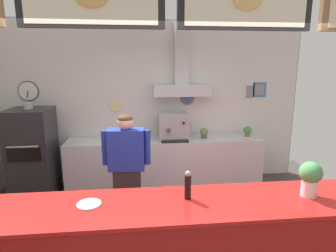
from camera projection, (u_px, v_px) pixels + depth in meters
back_wall_assembly at (154, 100)px, 5.08m from camera, size 5.51×3.10×2.95m
back_prep_counter at (165, 163)px, 5.10m from camera, size 3.42×0.63×0.89m
pizza_oven at (33, 155)px, 4.56m from camera, size 0.64×0.74×1.60m
shop_worker at (127, 170)px, 3.67m from camera, size 0.62×0.25×1.57m
espresso_machine at (173, 126)px, 4.95m from camera, size 0.51×0.47×0.47m
potted_oregano at (204, 133)px, 5.02m from camera, size 0.14×0.14×0.19m
potted_sage at (148, 134)px, 4.93m from camera, size 0.13×0.13×0.19m
potted_basil at (247, 131)px, 5.17m from camera, size 0.15×0.15×0.19m
condiment_plate at (89, 204)px, 2.26m from camera, size 0.19×0.19×0.01m
basil_vase at (310, 178)px, 2.38m from camera, size 0.19×0.19×0.30m
pepper_grinder at (188, 185)px, 2.34m from camera, size 0.06×0.06×0.24m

